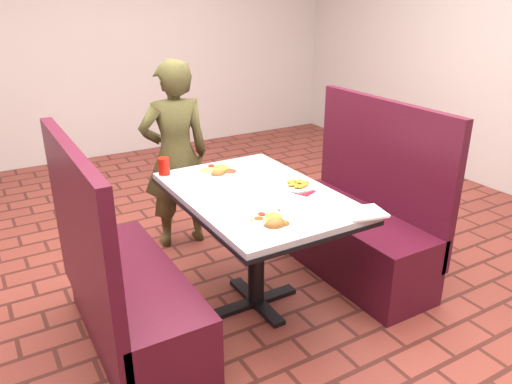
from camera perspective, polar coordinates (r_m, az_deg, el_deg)
dining_table at (r=2.87m, az=0.00°, el=-1.78°), size 0.81×1.21×0.75m
booth_bench_left at (r=2.76m, az=-14.74°, el=-11.33°), size 0.47×1.20×1.17m
booth_bench_right at (r=3.44m, az=11.55°, el=-3.96°), size 0.47×1.20×1.17m
diner_person at (r=3.68m, az=-9.17°, el=4.10°), size 0.54×0.38×1.39m
near_dinner_plate at (r=2.44m, az=1.72°, el=-3.15°), size 0.24×0.24×0.08m
far_dinner_plate at (r=3.12m, az=-4.28°, el=2.56°), size 0.27×0.27×0.07m
plantain_plate at (r=2.91m, az=4.86°, el=0.82°), size 0.20×0.20×0.03m
maroon_napkin at (r=2.84m, az=5.50°, el=0.01°), size 0.13×0.13×0.00m
spoon_utensil at (r=2.82m, az=4.74°, el=-0.08°), size 0.07×0.12×0.00m
red_tumbler at (r=3.14m, az=-10.48°, el=2.92°), size 0.07×0.07×0.11m
paper_napkin at (r=2.61m, az=12.19°, el=-2.35°), size 0.25×0.20×0.01m
knife_utensil at (r=2.52m, az=3.21°, el=-2.68°), size 0.04×0.16×0.00m
fork_utensil at (r=2.51m, az=1.92°, el=-2.72°), size 0.04×0.16×0.00m
lettuce_shreds at (r=2.90m, az=0.08°, el=0.55°), size 0.28×0.32×0.00m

